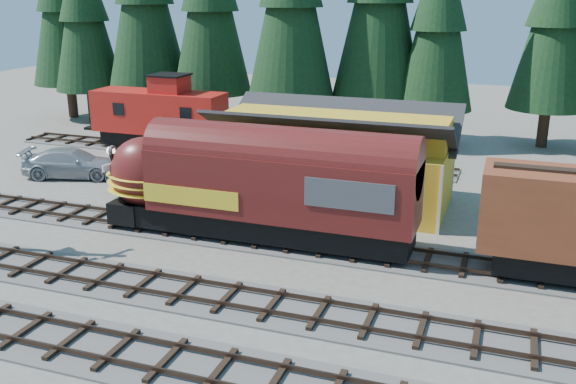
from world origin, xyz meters
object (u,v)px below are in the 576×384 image
(depot, at_px, (334,150))
(caboose, at_px, (160,115))
(locomotive, at_px, (248,189))
(pickup_truck_a, at_px, (177,177))
(pickup_truck_b, at_px, (72,163))

(depot, distance_m, caboose, 16.77)
(locomotive, height_order, caboose, caboose)
(pickup_truck_a, bearing_deg, locomotive, -144.74)
(locomotive, height_order, pickup_truck_a, locomotive)
(caboose, distance_m, pickup_truck_a, 10.83)
(pickup_truck_b, bearing_deg, pickup_truck_a, -112.22)
(pickup_truck_b, bearing_deg, depot, -105.00)
(locomotive, bearing_deg, pickup_truck_b, 157.48)
(depot, xyz_separation_m, pickup_truck_a, (-8.84, -1.28, -2.02))
(depot, bearing_deg, caboose, 153.43)
(pickup_truck_a, bearing_deg, caboose, 18.64)
(pickup_truck_a, bearing_deg, depot, -98.16)
(caboose, xyz_separation_m, pickup_truck_b, (-1.55, -8.07, -1.63))
(locomotive, xyz_separation_m, pickup_truck_a, (-6.60, 5.22, -1.48))
(caboose, xyz_separation_m, pickup_truck_a, (6.15, -8.78, -1.57))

